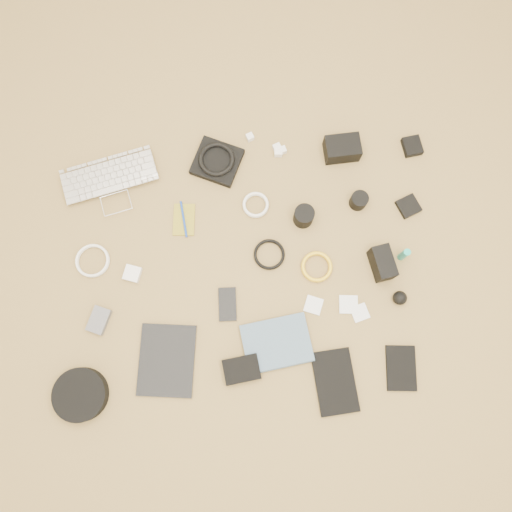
{
  "coord_description": "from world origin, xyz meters",
  "views": [
    {
      "loc": [
        0.02,
        -0.36,
        1.9
      ],
      "look_at": [
        0.04,
        0.04,
        0.02
      ],
      "focal_mm": 35.0,
      "sensor_mm": 36.0,
      "label": 1
    }
  ],
  "objects_px": {
    "tablet": "(167,360)",
    "paperback": "(282,368)",
    "headphone_case": "(81,395)",
    "phone": "(227,304)",
    "laptop": "(113,188)",
    "dslr_camera": "(342,149)"
  },
  "relations": [
    {
      "from": "laptop",
      "to": "paperback",
      "type": "distance_m",
      "value": 0.97
    },
    {
      "from": "paperback",
      "to": "headphone_case",
      "type": "bearing_deg",
      "value": 85.26
    },
    {
      "from": "laptop",
      "to": "tablet",
      "type": "distance_m",
      "value": 0.71
    },
    {
      "from": "phone",
      "to": "headphone_case",
      "type": "xyz_separation_m",
      "value": [
        -0.54,
        -0.32,
        0.02
      ]
    },
    {
      "from": "dslr_camera",
      "to": "paperback",
      "type": "xyz_separation_m",
      "value": [
        -0.27,
        -0.85,
        -0.03
      ]
    },
    {
      "from": "headphone_case",
      "to": "paperback",
      "type": "bearing_deg",
      "value": 5.64
    },
    {
      "from": "laptop",
      "to": "headphone_case",
      "type": "xyz_separation_m",
      "value": [
        -0.09,
        -0.79,
        0.01
      ]
    },
    {
      "from": "laptop",
      "to": "paperback",
      "type": "xyz_separation_m",
      "value": [
        0.65,
        -0.72,
        -0.0
      ]
    },
    {
      "from": "tablet",
      "to": "headphone_case",
      "type": "height_order",
      "value": "headphone_case"
    },
    {
      "from": "laptop",
      "to": "tablet",
      "type": "height_order",
      "value": "laptop"
    },
    {
      "from": "phone",
      "to": "headphone_case",
      "type": "bearing_deg",
      "value": -150.35
    },
    {
      "from": "headphone_case",
      "to": "paperback",
      "type": "distance_m",
      "value": 0.74
    },
    {
      "from": "phone",
      "to": "paperback",
      "type": "relative_size",
      "value": 0.52
    },
    {
      "from": "tablet",
      "to": "paperback",
      "type": "xyz_separation_m",
      "value": [
        0.43,
        -0.04,
        0.01
      ]
    },
    {
      "from": "dslr_camera",
      "to": "headphone_case",
      "type": "distance_m",
      "value": 1.37
    },
    {
      "from": "dslr_camera",
      "to": "headphone_case",
      "type": "relative_size",
      "value": 0.71
    },
    {
      "from": "tablet",
      "to": "phone",
      "type": "height_order",
      "value": "tablet"
    },
    {
      "from": "tablet",
      "to": "phone",
      "type": "relative_size",
      "value": 2.06
    },
    {
      "from": "laptop",
      "to": "dslr_camera",
      "type": "xyz_separation_m",
      "value": [
        0.92,
        0.13,
        0.02
      ]
    },
    {
      "from": "dslr_camera",
      "to": "tablet",
      "type": "relative_size",
      "value": 0.52
    },
    {
      "from": "tablet",
      "to": "headphone_case",
      "type": "relative_size",
      "value": 1.37
    },
    {
      "from": "dslr_camera",
      "to": "paperback",
      "type": "distance_m",
      "value": 0.89
    }
  ]
}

